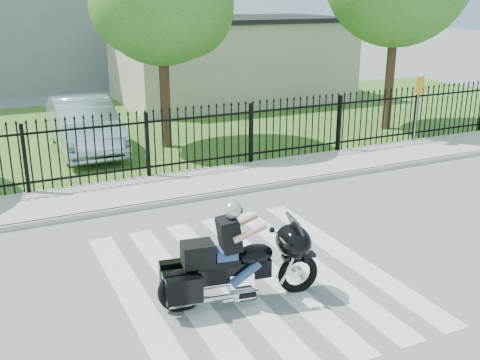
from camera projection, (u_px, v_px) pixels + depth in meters
name	position (u px, v px, depth m)	size (l,w,h in m)	color
ground	(251.00, 278.00, 9.70)	(120.00, 120.00, 0.00)	slate
crosswalk	(251.00, 278.00, 9.70)	(5.00, 5.50, 0.01)	silver
sidewalk	(161.00, 189.00, 13.96)	(40.00, 2.00, 0.12)	#ADAAA3
curb	(174.00, 201.00, 13.11)	(40.00, 0.12, 0.12)	#ADAAA3
grass_strip	(100.00, 132.00, 19.97)	(40.00, 12.00, 0.02)	#335D20
iron_fence	(148.00, 147.00, 14.55)	(26.00, 0.04, 1.80)	black
building_low	(231.00, 61.00, 25.72)	(10.00, 6.00, 3.50)	#B7AA98
building_low_roof	(231.00, 19.00, 25.14)	(10.20, 6.20, 0.20)	black
motorcycle_rider	(236.00, 260.00, 8.74)	(2.64, 1.10, 1.75)	black
parked_car	(84.00, 125.00, 17.32)	(1.72, 4.93, 1.62)	#A1B6CB
traffic_sign	(418.00, 96.00, 17.64)	(0.45, 0.19, 2.12)	gray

